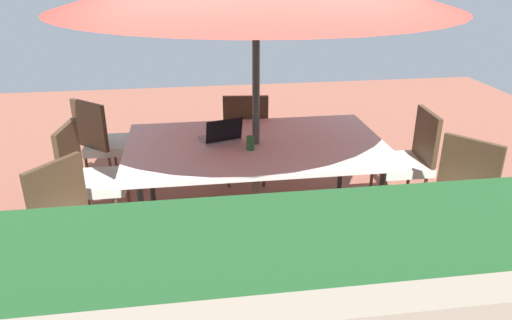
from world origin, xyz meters
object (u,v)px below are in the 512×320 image
at_px(dining_table, 256,148).
at_px(chair_northeast, 77,226).
at_px(chair_west, 407,158).
at_px(chair_south, 246,133).
at_px(cup, 250,143).
at_px(chair_east, 90,176).
at_px(laptop, 221,135).
at_px(chair_southeast, 105,141).
at_px(chair_northwest, 457,199).

relative_size(dining_table, chair_northeast, 2.21).
distance_m(chair_west, chair_south, 1.59).
relative_size(dining_table, cup, 18.85).
distance_m(chair_west, cup, 1.45).
relative_size(chair_east, laptop, 2.58).
height_order(chair_west, laptop, chair_west).
xyz_separation_m(chair_east, chair_southeast, (-0.00, -0.81, 0.00)).
height_order(chair_south, cup, chair_south).
distance_m(chair_east, chair_west, 2.73).
relative_size(dining_table, chair_south, 2.21).
bearing_deg(chair_northwest, chair_northeast, -129.38).
relative_size(laptop, cup, 3.31).
relative_size(chair_northwest, cup, 8.54).
bearing_deg(chair_southeast, laptop, -171.22).
bearing_deg(laptop, chair_east, -12.53).
distance_m(chair_northeast, chair_southeast, 1.62).
bearing_deg(chair_east, chair_northeast, -168.68).
bearing_deg(chair_west, chair_south, -119.01).
height_order(chair_south, laptop, chair_south).
xyz_separation_m(laptop, cup, (-0.22, 0.24, 0.01)).
height_order(dining_table, chair_northwest, chair_northwest).
xyz_separation_m(chair_east, cup, (-1.31, 0.14, 0.27)).
bearing_deg(chair_south, chair_northeast, 57.39).
bearing_deg(chair_south, dining_table, 95.26).
relative_size(chair_west, cup, 8.54).
relative_size(chair_northwest, chair_southeast, 1.00).
distance_m(chair_northwest, cup, 1.63).
xyz_separation_m(chair_west, cup, (1.43, 0.12, 0.27)).
bearing_deg(cup, dining_table, -115.70).
xyz_separation_m(chair_northeast, cup, (-1.26, -0.67, 0.27)).
distance_m(chair_south, cup, 1.02).
relative_size(chair_west, chair_southeast, 1.00).
distance_m(chair_northwest, chair_south, 2.15).
height_order(chair_southeast, laptop, chair_southeast).
bearing_deg(cup, chair_west, -175.28).
bearing_deg(chair_east, laptop, -77.11).
bearing_deg(chair_west, cup, -81.58).
bearing_deg(chair_northeast, dining_table, -20.09).
bearing_deg(laptop, chair_northwest, 133.80).
distance_m(chair_northwest, chair_east, 2.88).
height_order(chair_east, laptop, chair_east).
relative_size(chair_south, laptop, 2.58).
relative_size(chair_northwest, chair_west, 1.00).
height_order(chair_west, chair_south, same).
bearing_deg(cup, chair_south, -94.93).
relative_size(chair_northwest, chair_south, 1.00).
distance_m(chair_west, chair_southeast, 2.86).
bearing_deg(chair_southeast, dining_table, -168.83).
relative_size(chair_east, cup, 8.54).
relative_size(chair_northwest, laptop, 2.58).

